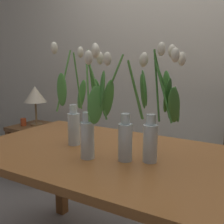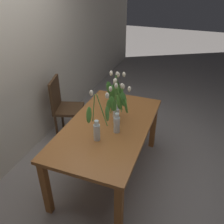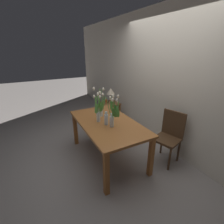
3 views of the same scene
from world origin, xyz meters
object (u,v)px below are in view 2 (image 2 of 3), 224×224
Objects in this scene: dining_table at (108,132)px; tulip_vase_1 at (116,98)px; tulip_vase_0 at (117,113)px; tulip_vase_3 at (116,106)px; dining_chair at (63,105)px; tulip_vase_2 at (97,125)px.

dining_table is 0.39m from tulip_vase_1.
dining_table is 2.89× the size of tulip_vase_0.
tulip_vase_3 is at bearing -32.76° from dining_table.
dining_chair is at bearing 70.70° from tulip_vase_1.
tulip_vase_2 is at bearing 179.29° from dining_table.
tulip_vase_0 is 1.02× the size of tulip_vase_3.
tulip_vase_3 is at bearing -157.85° from tulip_vase_1.
tulip_vase_2 is 1.33m from dining_chair.
tulip_vase_2 reaches higher than dining_table.
dining_chair is (0.33, 0.94, -0.44)m from tulip_vase_1.
tulip_vase_1 is (0.24, -0.00, 0.32)m from dining_table.
tulip_vase_0 is 1.31m from dining_chair.
dining_table is at bearing 66.15° from tulip_vase_0.
tulip_vase_0 is 0.26m from tulip_vase_2.
dining_chair is (0.47, 1.00, -0.43)m from tulip_vase_3.
dining_chair is (0.57, 0.94, -0.12)m from dining_table.
dining_chair is at bearing 58.89° from dining_table.
dining_chair reaches higher than dining_table.
dining_chair is at bearing 64.72° from tulip_vase_3.
tulip_vase_1 is at bearing -0.69° from tulip_vase_2.
tulip_vase_0 is 0.98× the size of tulip_vase_2.
tulip_vase_2 reaches higher than tulip_vase_0.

